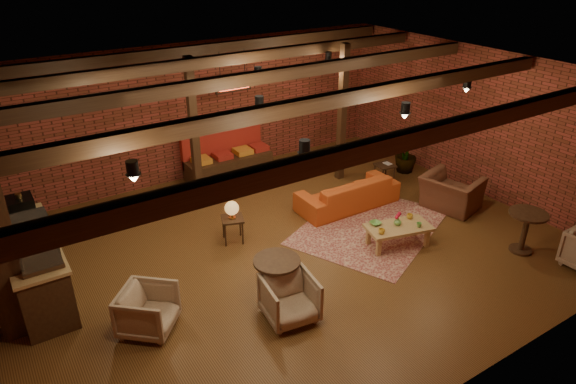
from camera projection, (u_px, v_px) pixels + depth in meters
floor at (286, 249)px, 9.64m from camera, size 10.00×10.00×0.00m
ceiling at (286, 80)px, 8.21m from camera, size 10.00×8.00×0.02m
wall_back at (194, 112)px, 11.94m from camera, size 10.00×0.02×3.20m
wall_front at (472, 290)px, 5.91m from camera, size 10.00×0.02×3.20m
wall_right at (477, 121)px, 11.34m from camera, size 0.02×8.00×3.20m
ceiling_beams at (286, 87)px, 8.27m from camera, size 9.80×6.40×0.22m
ceiling_pipe at (240, 80)px, 9.58m from camera, size 9.60×0.12×0.12m
post_left at (194, 134)px, 10.60m from camera, size 0.16×0.16×3.20m
post_right at (342, 114)px, 11.79m from camera, size 0.16×0.16×3.20m
service_counter at (32, 253)px, 8.05m from camera, size 0.80×2.50×1.60m
plant_counter at (31, 223)px, 8.07m from camera, size 0.35×0.39×0.30m
banquette at (228, 157)px, 12.38m from camera, size 2.10×0.70×1.00m
service_sign at (233, 85)px, 11.22m from camera, size 0.86×0.06×0.30m
ceiling_spotlights at (286, 100)px, 8.37m from camera, size 6.40×4.40×0.28m
rug at (369, 227)px, 10.35m from camera, size 3.73×3.38×0.01m
sofa at (348, 193)px, 11.02m from camera, size 2.26×0.90×0.66m
coffee_table at (398, 228)px, 9.59m from camera, size 1.32×0.88×0.67m
side_table_lamp at (232, 211)px, 9.61m from camera, size 0.52×0.52×0.85m
round_table_left at (277, 273)px, 8.04m from camera, size 0.74×0.74×0.77m
armchair_a at (148, 308)px, 7.49m from camera, size 1.02×1.02×0.77m
armchair_b at (290, 297)px, 7.73m from camera, size 0.85×0.81×0.78m
armchair_right at (452, 187)px, 10.88m from camera, size 0.99×1.28×0.99m
side_table_book at (385, 166)px, 12.07m from camera, size 0.46×0.46×0.48m
round_table_right at (526, 226)px, 9.34m from camera, size 0.69×0.69×0.81m
plant_tall at (410, 116)px, 12.19m from camera, size 1.83×1.83×2.89m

